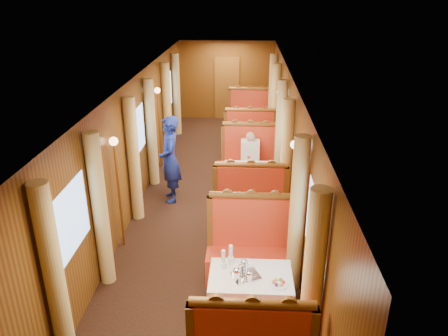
# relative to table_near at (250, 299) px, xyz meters

# --- Properties ---
(floor) EXTENTS (3.00, 12.00, 0.01)m
(floor) POSITION_rel_table_near_xyz_m (-0.75, 3.50, -0.38)
(floor) COLOR black
(floor) RESTS_ON ground
(ceiling) EXTENTS (3.00, 12.00, 0.01)m
(ceiling) POSITION_rel_table_near_xyz_m (-0.75, 3.50, 2.12)
(ceiling) COLOR silver
(ceiling) RESTS_ON wall_left
(wall_far) EXTENTS (3.00, 0.01, 2.50)m
(wall_far) POSITION_rel_table_near_xyz_m (-0.75, 9.50, 0.88)
(wall_far) COLOR brown
(wall_far) RESTS_ON floor
(wall_left) EXTENTS (0.01, 12.00, 2.50)m
(wall_left) POSITION_rel_table_near_xyz_m (-2.25, 3.50, 0.88)
(wall_left) COLOR brown
(wall_left) RESTS_ON floor
(wall_right) EXTENTS (0.01, 12.00, 2.50)m
(wall_right) POSITION_rel_table_near_xyz_m (0.75, 3.50, 0.88)
(wall_right) COLOR brown
(wall_right) RESTS_ON floor
(doorway_far) EXTENTS (0.80, 0.04, 2.00)m
(doorway_far) POSITION_rel_table_near_xyz_m (-0.75, 9.47, 0.62)
(doorway_far) COLOR brown
(doorway_far) RESTS_ON floor
(table_near) EXTENTS (1.05, 0.72, 0.75)m
(table_near) POSITION_rel_table_near_xyz_m (0.00, 0.00, 0.00)
(table_near) COLOR white
(table_near) RESTS_ON floor
(banquette_near_aft) EXTENTS (1.30, 0.55, 1.34)m
(banquette_near_aft) POSITION_rel_table_near_xyz_m (0.00, 1.01, 0.05)
(banquette_near_aft) COLOR red
(banquette_near_aft) RESTS_ON floor
(table_mid) EXTENTS (1.05, 0.72, 0.75)m
(table_mid) POSITION_rel_table_near_xyz_m (0.00, 3.50, 0.00)
(table_mid) COLOR white
(table_mid) RESTS_ON floor
(banquette_mid_fwd) EXTENTS (1.30, 0.55, 1.34)m
(banquette_mid_fwd) POSITION_rel_table_near_xyz_m (0.00, 2.49, 0.05)
(banquette_mid_fwd) COLOR red
(banquette_mid_fwd) RESTS_ON floor
(banquette_mid_aft) EXTENTS (1.30, 0.55, 1.34)m
(banquette_mid_aft) POSITION_rel_table_near_xyz_m (0.00, 4.51, 0.05)
(banquette_mid_aft) COLOR red
(banquette_mid_aft) RESTS_ON floor
(table_far) EXTENTS (1.05, 0.72, 0.75)m
(table_far) POSITION_rel_table_near_xyz_m (0.00, 7.00, 0.00)
(table_far) COLOR white
(table_far) RESTS_ON floor
(banquette_far_fwd) EXTENTS (1.30, 0.55, 1.34)m
(banquette_far_fwd) POSITION_rel_table_near_xyz_m (0.00, 5.99, 0.05)
(banquette_far_fwd) COLOR red
(banquette_far_fwd) RESTS_ON floor
(banquette_far_aft) EXTENTS (1.30, 0.55, 1.34)m
(banquette_far_aft) POSITION_rel_table_near_xyz_m (0.00, 8.01, 0.05)
(banquette_far_aft) COLOR red
(banquette_far_aft) RESTS_ON floor
(tea_tray) EXTENTS (0.42, 0.38, 0.01)m
(tea_tray) POSITION_rel_table_near_xyz_m (-0.06, -0.03, 0.38)
(tea_tray) COLOR silver
(tea_tray) RESTS_ON table_near
(teapot_left) EXTENTS (0.18, 0.15, 0.14)m
(teapot_left) POSITION_rel_table_near_xyz_m (-0.17, -0.11, 0.44)
(teapot_left) COLOR silver
(teapot_left) RESTS_ON tea_tray
(teapot_right) EXTENTS (0.15, 0.12, 0.11)m
(teapot_right) POSITION_rel_table_near_xyz_m (-0.02, -0.12, 0.43)
(teapot_right) COLOR silver
(teapot_right) RESTS_ON tea_tray
(teapot_back) EXTENTS (0.19, 0.17, 0.13)m
(teapot_back) POSITION_rel_table_near_xyz_m (-0.09, 0.09, 0.44)
(teapot_back) COLOR silver
(teapot_back) RESTS_ON tea_tray
(fruit_plate) EXTENTS (0.24, 0.24, 0.05)m
(fruit_plate) POSITION_rel_table_near_xyz_m (0.34, -0.16, 0.39)
(fruit_plate) COLOR white
(fruit_plate) RESTS_ON table_near
(cup_inboard) EXTENTS (0.08, 0.08, 0.26)m
(cup_inboard) POSITION_rel_table_near_xyz_m (-0.35, 0.14, 0.48)
(cup_inboard) COLOR white
(cup_inboard) RESTS_ON table_near
(cup_outboard) EXTENTS (0.08, 0.08, 0.26)m
(cup_outboard) POSITION_rel_table_near_xyz_m (-0.26, 0.26, 0.48)
(cup_outboard) COLOR white
(cup_outboard) RESTS_ON table_near
(rose_vase_mid) EXTENTS (0.06, 0.06, 0.36)m
(rose_vase_mid) POSITION_rel_table_near_xyz_m (-0.03, 3.47, 0.55)
(rose_vase_mid) COLOR silver
(rose_vase_mid) RESTS_ON table_mid
(rose_vase_far) EXTENTS (0.06, 0.06, 0.36)m
(rose_vase_far) POSITION_rel_table_near_xyz_m (0.02, 7.00, 0.55)
(rose_vase_far) COLOR silver
(rose_vase_far) RESTS_ON table_far
(window_left_near) EXTENTS (0.01, 1.20, 0.90)m
(window_left_near) POSITION_rel_table_near_xyz_m (-2.24, 0.00, 1.07)
(window_left_near) COLOR #81ADE3
(window_left_near) RESTS_ON wall_left
(curtain_left_near_a) EXTENTS (0.22, 0.22, 2.35)m
(curtain_left_near_a) POSITION_rel_table_near_xyz_m (-2.13, -0.78, 0.80)
(curtain_left_near_a) COLOR #E1C673
(curtain_left_near_a) RESTS_ON floor
(curtain_left_near_b) EXTENTS (0.22, 0.22, 2.35)m
(curtain_left_near_b) POSITION_rel_table_near_xyz_m (-2.13, 0.78, 0.80)
(curtain_left_near_b) COLOR #E1C673
(curtain_left_near_b) RESTS_ON floor
(window_right_near) EXTENTS (0.01, 1.20, 0.90)m
(window_right_near) POSITION_rel_table_near_xyz_m (0.74, 0.00, 1.07)
(window_right_near) COLOR #81ADE3
(window_right_near) RESTS_ON wall_right
(curtain_right_near_a) EXTENTS (0.22, 0.22, 2.35)m
(curtain_right_near_a) POSITION_rel_table_near_xyz_m (0.63, -0.78, 0.80)
(curtain_right_near_a) COLOR #E1C673
(curtain_right_near_a) RESTS_ON floor
(curtain_right_near_b) EXTENTS (0.22, 0.22, 2.35)m
(curtain_right_near_b) POSITION_rel_table_near_xyz_m (0.63, 0.78, 0.80)
(curtain_right_near_b) COLOR #E1C673
(curtain_right_near_b) RESTS_ON floor
(window_left_mid) EXTENTS (0.01, 1.20, 0.90)m
(window_left_mid) POSITION_rel_table_near_xyz_m (-2.24, 3.50, 1.07)
(window_left_mid) COLOR #81ADE3
(window_left_mid) RESTS_ON wall_left
(curtain_left_mid_a) EXTENTS (0.22, 0.22, 2.35)m
(curtain_left_mid_a) POSITION_rel_table_near_xyz_m (-2.13, 2.72, 0.80)
(curtain_left_mid_a) COLOR #E1C673
(curtain_left_mid_a) RESTS_ON floor
(curtain_left_mid_b) EXTENTS (0.22, 0.22, 2.35)m
(curtain_left_mid_b) POSITION_rel_table_near_xyz_m (-2.13, 4.28, 0.80)
(curtain_left_mid_b) COLOR #E1C673
(curtain_left_mid_b) RESTS_ON floor
(window_right_mid) EXTENTS (0.01, 1.20, 0.90)m
(window_right_mid) POSITION_rel_table_near_xyz_m (0.74, 3.50, 1.07)
(window_right_mid) COLOR #81ADE3
(window_right_mid) RESTS_ON wall_right
(curtain_right_mid_a) EXTENTS (0.22, 0.22, 2.35)m
(curtain_right_mid_a) POSITION_rel_table_near_xyz_m (0.63, 2.72, 0.80)
(curtain_right_mid_a) COLOR #E1C673
(curtain_right_mid_a) RESTS_ON floor
(curtain_right_mid_b) EXTENTS (0.22, 0.22, 2.35)m
(curtain_right_mid_b) POSITION_rel_table_near_xyz_m (0.63, 4.28, 0.80)
(curtain_right_mid_b) COLOR #E1C673
(curtain_right_mid_b) RESTS_ON floor
(window_left_far) EXTENTS (0.01, 1.20, 0.90)m
(window_left_far) POSITION_rel_table_near_xyz_m (-2.24, 7.00, 1.07)
(window_left_far) COLOR #81ADE3
(window_left_far) RESTS_ON wall_left
(curtain_left_far_a) EXTENTS (0.22, 0.22, 2.35)m
(curtain_left_far_a) POSITION_rel_table_near_xyz_m (-2.13, 6.22, 0.80)
(curtain_left_far_a) COLOR #E1C673
(curtain_left_far_a) RESTS_ON floor
(curtain_left_far_b) EXTENTS (0.22, 0.22, 2.35)m
(curtain_left_far_b) POSITION_rel_table_near_xyz_m (-2.13, 7.78, 0.80)
(curtain_left_far_b) COLOR #E1C673
(curtain_left_far_b) RESTS_ON floor
(window_right_far) EXTENTS (0.01, 1.20, 0.90)m
(window_right_far) POSITION_rel_table_near_xyz_m (0.74, 7.00, 1.07)
(window_right_far) COLOR #81ADE3
(window_right_far) RESTS_ON wall_right
(curtain_right_far_a) EXTENTS (0.22, 0.22, 2.35)m
(curtain_right_far_a) POSITION_rel_table_near_xyz_m (0.63, 6.22, 0.80)
(curtain_right_far_a) COLOR #E1C673
(curtain_right_far_a) RESTS_ON floor
(curtain_right_far_b) EXTENTS (0.22, 0.22, 2.35)m
(curtain_right_far_b) POSITION_rel_table_near_xyz_m (0.63, 7.78, 0.80)
(curtain_right_far_b) COLOR #E1C673
(curtain_right_far_b) RESTS_ON floor
(sconce_left_fore) EXTENTS (0.14, 0.14, 1.95)m
(sconce_left_fore) POSITION_rel_table_near_xyz_m (-2.15, 1.75, 1.01)
(sconce_left_fore) COLOR #BF8C3F
(sconce_left_fore) RESTS_ON floor
(sconce_right_fore) EXTENTS (0.14, 0.14, 1.95)m
(sconce_right_fore) POSITION_rel_table_near_xyz_m (0.65, 1.75, 1.01)
(sconce_right_fore) COLOR #BF8C3F
(sconce_right_fore) RESTS_ON floor
(sconce_left_aft) EXTENTS (0.14, 0.14, 1.95)m
(sconce_left_aft) POSITION_rel_table_near_xyz_m (-2.15, 5.25, 1.01)
(sconce_left_aft) COLOR #BF8C3F
(sconce_left_aft) RESTS_ON floor
(sconce_right_aft) EXTENTS (0.14, 0.14, 1.95)m
(sconce_right_aft) POSITION_rel_table_near_xyz_m (0.65, 5.25, 1.01)
(sconce_right_aft) COLOR #BF8C3F
(sconce_right_aft) RESTS_ON floor
(steward) EXTENTS (0.57, 0.73, 1.78)m
(steward) POSITION_rel_table_near_xyz_m (-1.61, 3.49, 0.52)
(steward) COLOR navy
(steward) RESTS_ON floor
(passenger) EXTENTS (0.40, 0.44, 0.76)m
(passenger) POSITION_rel_table_near_xyz_m (-0.00, 4.31, 0.37)
(passenger) COLOR beige
(passenger) RESTS_ON banquette_mid_aft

